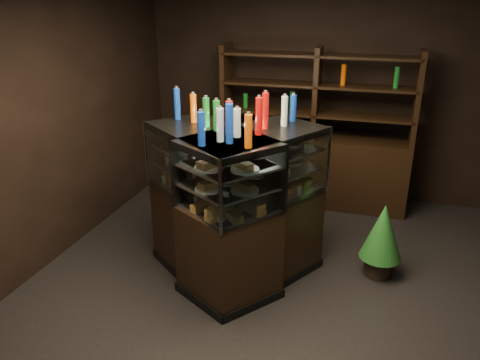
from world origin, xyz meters
name	(u,v)px	position (x,y,z in m)	size (l,w,h in m)	color
ground	(293,292)	(0.00, 0.00, 0.00)	(5.00, 5.00, 0.00)	black
room_shell	(304,82)	(0.00, 0.00, 1.94)	(5.02, 5.02, 3.01)	black
display_case	(233,232)	(-0.62, 0.08, 0.49)	(1.74, 1.51, 1.47)	black
food_display	(232,171)	(-0.62, 0.07, 1.11)	(1.31, 1.15, 0.45)	#B88A42
bottles_top	(232,116)	(-0.62, 0.08, 1.61)	(1.14, 1.01, 0.30)	#B20C0A
potted_conifer	(383,230)	(0.74, 0.53, 0.49)	(0.40, 0.40, 0.85)	black
back_shelving	(313,159)	(-0.17, 2.05, 0.61)	(2.37, 0.44, 2.00)	black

